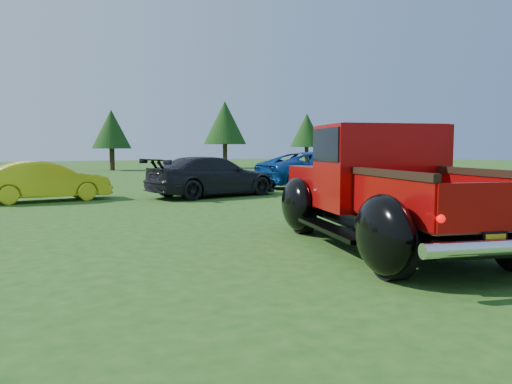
# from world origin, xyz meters

# --- Properties ---
(ground) EXTENTS (120.00, 120.00, 0.00)m
(ground) POSITION_xyz_m (0.00, 0.00, 0.00)
(ground) COLOR #1E4C15
(ground) RESTS_ON ground
(tree_mid_right) EXTENTS (2.82, 2.82, 4.40)m
(tree_mid_right) POSITION_xyz_m (6.00, 30.00, 2.97)
(tree_mid_right) COLOR #332114
(tree_mid_right) RESTS_ON ground
(tree_east) EXTENTS (3.46, 3.46, 5.40)m
(tree_east) POSITION_xyz_m (15.00, 29.50, 3.66)
(tree_east) COLOR #332114
(tree_east) RESTS_ON ground
(tree_far_east) EXTENTS (3.07, 3.07, 4.80)m
(tree_far_east) POSITION_xyz_m (24.00, 30.50, 3.25)
(tree_far_east) COLOR #332114
(tree_far_east) RESTS_ON ground
(pickup_truck) EXTENTS (3.81, 5.68, 1.98)m
(pickup_truck) POSITION_xyz_m (2.17, -0.48, 0.94)
(pickup_truck) COLOR black
(pickup_truck) RESTS_ON ground
(show_car_yellow) EXTENTS (3.72, 1.43, 1.21)m
(show_car_yellow) POSITION_xyz_m (-1.50, 9.67, 0.61)
(show_car_yellow) COLOR yellow
(show_car_yellow) RESTS_ON ground
(show_car_grey) EXTENTS (4.76, 2.45, 1.32)m
(show_car_grey) POSITION_xyz_m (3.50, 8.46, 0.66)
(show_car_grey) COLOR black
(show_car_grey) RESTS_ON ground
(show_car_blue) EXTENTS (5.43, 2.85, 1.46)m
(show_car_blue) POSITION_xyz_m (8.90, 9.46, 0.73)
(show_car_blue) COLOR navy
(show_car_blue) RESTS_ON ground
(spectator) EXTENTS (0.85, 0.81, 1.96)m
(spectator) POSITION_xyz_m (8.85, 7.23, 0.98)
(spectator) COLOR #A69C8F
(spectator) RESTS_ON ground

